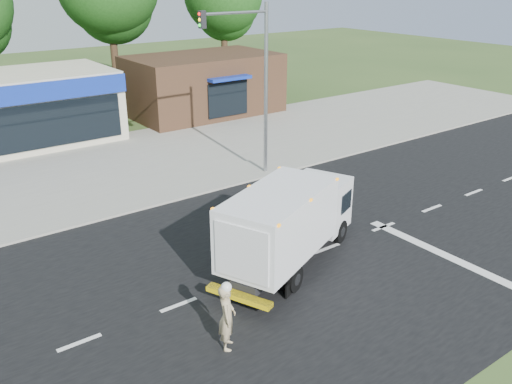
{
  "coord_description": "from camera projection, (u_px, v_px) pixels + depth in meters",
  "views": [
    {
      "loc": [
        -12.21,
        -12.37,
        9.2
      ],
      "look_at": [
        -1.32,
        2.49,
        1.7
      ],
      "focal_mm": 38.0,
      "sensor_mm": 36.0,
      "label": 1
    }
  ],
  "objects": [
    {
      "name": "ground",
      "position": [
        327.0,
        249.0,
        19.39
      ],
      "size": [
        120.0,
        120.0,
        0.0
      ],
      "primitive_type": "plane",
      "color": "#385123",
      "rests_on": "ground"
    },
    {
      "name": "road_asphalt",
      "position": [
        327.0,
        249.0,
        19.39
      ],
      "size": [
        60.0,
        14.0,
        0.02
      ],
      "primitive_type": "cube",
      "color": "black",
      "rests_on": "ground"
    },
    {
      "name": "sidewalk",
      "position": [
        207.0,
        181.0,
        25.5
      ],
      "size": [
        60.0,
        2.4,
        0.12
      ],
      "primitive_type": "cube",
      "color": "gray",
      "rests_on": "ground"
    },
    {
      "name": "parking_apron",
      "position": [
        152.0,
        152.0,
        29.85
      ],
      "size": [
        60.0,
        9.0,
        0.02
      ],
      "primitive_type": "cube",
      "color": "gray",
      "rests_on": "ground"
    },
    {
      "name": "lane_markings",
      "position": [
        381.0,
        252.0,
        19.12
      ],
      "size": [
        55.2,
        7.0,
        0.01
      ],
      "color": "silver",
      "rests_on": "road_asphalt"
    },
    {
      "name": "ems_box_truck",
      "position": [
        289.0,
        220.0,
        17.71
      ],
      "size": [
        6.83,
        4.46,
        2.91
      ],
      "rotation": [
        0.0,
        0.0,
        0.41
      ],
      "color": "black",
      "rests_on": "ground"
    },
    {
      "name": "emergency_worker",
      "position": [
        227.0,
        316.0,
        13.96
      ],
      "size": [
        0.76,
        0.81,
        1.97
      ],
      "rotation": [
        0.0,
        0.0,
        0.95
      ],
      "color": "tan",
      "rests_on": "ground"
    },
    {
      "name": "brown_storefront",
      "position": [
        203.0,
        84.0,
        37.4
      ],
      "size": [
        10.0,
        6.7,
        4.0
      ],
      "color": "#382316",
      "rests_on": "ground"
    },
    {
      "name": "traffic_signal_pole",
      "position": [
        255.0,
        74.0,
        24.5
      ],
      "size": [
        3.51,
        0.25,
        8.0
      ],
      "color": "gray",
      "rests_on": "ground"
    },
    {
      "name": "background_trees",
      "position": [
        41.0,
        1.0,
        37.19
      ],
      "size": [
        36.77,
        7.39,
        12.1
      ],
      "color": "#332114",
      "rests_on": "ground"
    }
  ]
}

